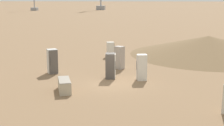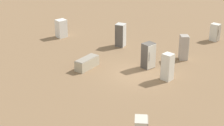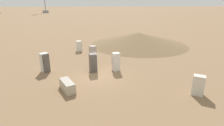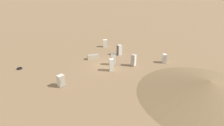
{
  "view_description": "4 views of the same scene",
  "coord_description": "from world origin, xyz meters",
  "px_view_note": "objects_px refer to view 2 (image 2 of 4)",
  "views": [
    {
      "loc": [
        -20.01,
        -2.12,
        5.55
      ],
      "look_at": [
        0.99,
        0.07,
        1.14
      ],
      "focal_mm": 50.0,
      "sensor_mm": 36.0,
      "label": 1
    },
    {
      "loc": [
        -14.91,
        -17.44,
        10.55
      ],
      "look_at": [
        -1.35,
        0.98,
        0.71
      ],
      "focal_mm": 60.0,
      "sensor_mm": 36.0,
      "label": 2
    },
    {
      "loc": [
        -14.61,
        2.11,
        6.18
      ],
      "look_at": [
        0.49,
        -1.49,
        0.95
      ],
      "focal_mm": 28.0,
      "sensor_mm": 36.0,
      "label": 3
    },
    {
      "loc": [
        1.15,
        -24.88,
        10.84
      ],
      "look_at": [
        0.97,
        -1.26,
        0.89
      ],
      "focal_mm": 28.0,
      "sensor_mm": 36.0,
      "label": 4
    }
  ],
  "objects_px": {
    "discarded_fridge_2": "(215,32)",
    "discarded_fridge_6": "(121,35)",
    "discarded_fridge_5": "(148,56)",
    "discarded_fridge_7": "(61,28)",
    "discarded_fridge_3": "(184,47)",
    "discarded_fridge_4": "(168,67)",
    "discarded_fridge_1": "(87,63)"
  },
  "relations": [
    {
      "from": "discarded_fridge_2",
      "to": "discarded_fridge_6",
      "type": "bearing_deg",
      "value": -39.84
    },
    {
      "from": "discarded_fridge_5",
      "to": "discarded_fridge_7",
      "type": "bearing_deg",
      "value": -83.2
    },
    {
      "from": "discarded_fridge_3",
      "to": "discarded_fridge_4",
      "type": "distance_m",
      "value": 3.82
    },
    {
      "from": "discarded_fridge_3",
      "to": "discarded_fridge_1",
      "type": "bearing_deg",
      "value": -79.35
    },
    {
      "from": "discarded_fridge_6",
      "to": "discarded_fridge_7",
      "type": "bearing_deg",
      "value": -0.12
    },
    {
      "from": "discarded_fridge_2",
      "to": "discarded_fridge_6",
      "type": "height_order",
      "value": "discarded_fridge_6"
    },
    {
      "from": "discarded_fridge_5",
      "to": "discarded_fridge_4",
      "type": "bearing_deg",
      "value": 78.64
    },
    {
      "from": "discarded_fridge_4",
      "to": "discarded_fridge_3",
      "type": "bearing_deg",
      "value": 17.91
    },
    {
      "from": "discarded_fridge_4",
      "to": "discarded_fridge_7",
      "type": "relative_size",
      "value": 1.18
    },
    {
      "from": "discarded_fridge_2",
      "to": "discarded_fridge_5",
      "type": "distance_m",
      "value": 8.15
    },
    {
      "from": "discarded_fridge_4",
      "to": "discarded_fridge_6",
      "type": "xyz_separation_m",
      "value": [
        1.34,
        6.66,
        0.02
      ]
    },
    {
      "from": "discarded_fridge_6",
      "to": "discarded_fridge_4",
      "type": "bearing_deg",
      "value": 138.55
    },
    {
      "from": "discarded_fridge_1",
      "to": "discarded_fridge_2",
      "type": "xyz_separation_m",
      "value": [
        11.55,
        -1.54,
        0.34
      ]
    },
    {
      "from": "discarded_fridge_1",
      "to": "discarded_fridge_7",
      "type": "height_order",
      "value": "discarded_fridge_7"
    },
    {
      "from": "discarded_fridge_1",
      "to": "discarded_fridge_4",
      "type": "bearing_deg",
      "value": 15.82
    },
    {
      "from": "discarded_fridge_1",
      "to": "discarded_fridge_7",
      "type": "bearing_deg",
      "value": 146.72
    },
    {
      "from": "discarded_fridge_2",
      "to": "discarded_fridge_4",
      "type": "relative_size",
      "value": 0.8
    },
    {
      "from": "discarded_fridge_5",
      "to": "discarded_fridge_6",
      "type": "relative_size",
      "value": 0.98
    },
    {
      "from": "discarded_fridge_6",
      "to": "discarded_fridge_5",
      "type": "bearing_deg",
      "value": 136.88
    },
    {
      "from": "discarded_fridge_3",
      "to": "discarded_fridge_7",
      "type": "height_order",
      "value": "discarded_fridge_3"
    },
    {
      "from": "discarded_fridge_5",
      "to": "discarded_fridge_6",
      "type": "distance_m",
      "value": 4.61
    },
    {
      "from": "discarded_fridge_2",
      "to": "discarded_fridge_1",
      "type": "bearing_deg",
      "value": -20.46
    },
    {
      "from": "discarded_fridge_7",
      "to": "discarded_fridge_4",
      "type": "bearing_deg",
      "value": -86.23
    },
    {
      "from": "discarded_fridge_1",
      "to": "discarded_fridge_2",
      "type": "distance_m",
      "value": 11.66
    },
    {
      "from": "discarded_fridge_3",
      "to": "discarded_fridge_4",
      "type": "xyz_separation_m",
      "value": [
        -3.37,
        -1.79,
        -0.01
      ]
    },
    {
      "from": "discarded_fridge_3",
      "to": "discarded_fridge_4",
      "type": "relative_size",
      "value": 1.01
    },
    {
      "from": "discarded_fridge_7",
      "to": "discarded_fridge_6",
      "type": "bearing_deg",
      "value": -63.14
    },
    {
      "from": "discarded_fridge_7",
      "to": "discarded_fridge_1",
      "type": "bearing_deg",
      "value": -107.86
    },
    {
      "from": "discarded_fridge_2",
      "to": "discarded_fridge_6",
      "type": "distance_m",
      "value": 7.93
    },
    {
      "from": "discarded_fridge_1",
      "to": "discarded_fridge_6",
      "type": "xyz_separation_m",
      "value": [
        4.49,
        2.06,
        0.54
      ]
    },
    {
      "from": "discarded_fridge_7",
      "to": "discarded_fridge_5",
      "type": "bearing_deg",
      "value": -82.8
    },
    {
      "from": "discarded_fridge_2",
      "to": "discarded_fridge_5",
      "type": "relative_size",
      "value": 0.8
    }
  ]
}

